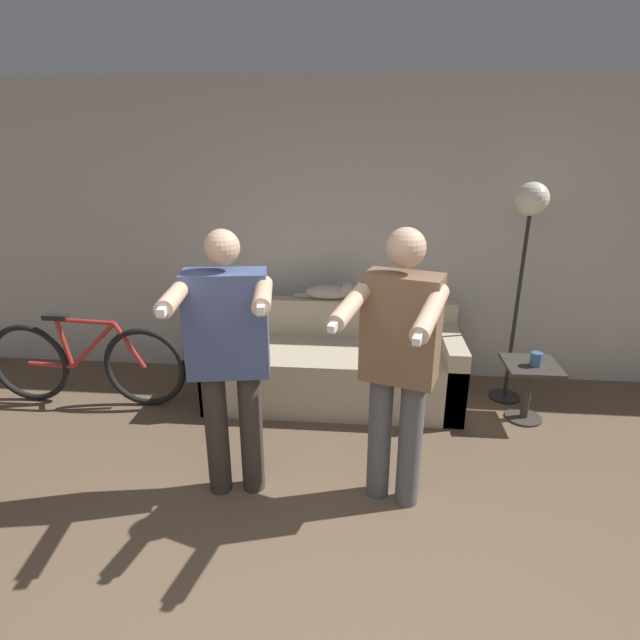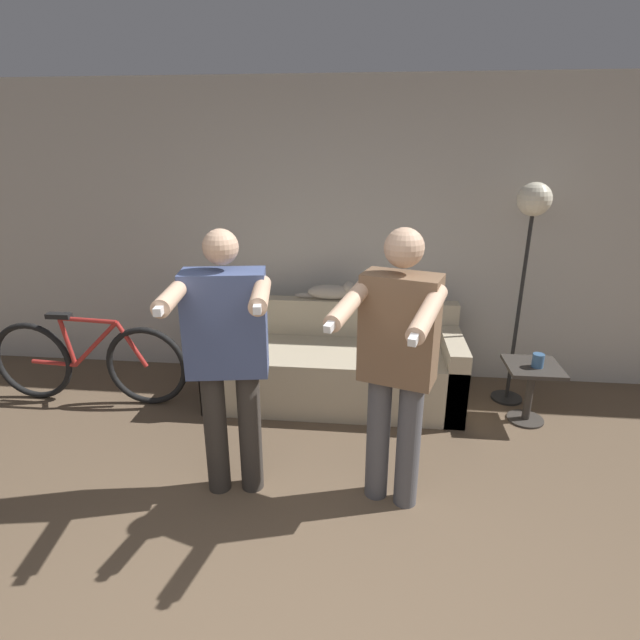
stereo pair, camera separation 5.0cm
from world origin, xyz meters
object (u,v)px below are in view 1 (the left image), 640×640
Objects in this scene: couch at (333,367)px; floor_lamp at (528,224)px; side_table at (529,380)px; person_left at (228,351)px; cup at (536,359)px; bicycle at (86,364)px; cat at (330,291)px; person_right at (399,356)px.

floor_lamp is (1.48, 0.12, 1.21)m from couch.
floor_lamp is 1.21m from side_table.
cup is at bearing 16.77° from person_left.
cat is at bearing 16.22° from bicycle.
floor_lamp is 3.70m from bicycle.
floor_lamp is at bearing -6.71° from cat.
cup is (0.08, -0.37, -0.96)m from floor_lamp.
couch is 3.93× the size of cat.
side_table is 0.28× the size of bicycle.
person_left is 1.90m from bicycle.
floor_lamp is at bearing 100.73° from side_table.
bicycle is at bearing -179.60° from cup.
floor_lamp is (1.04, 1.39, 0.53)m from person_right.
person_right is 2.73m from bicycle.
person_left is 0.97m from person_right.
bicycle reaches higher than side_table.
floor_lamp reaches higher than person_right.
cup is at bearing -9.04° from couch.
floor_lamp is (1.53, -0.18, 0.63)m from cat.
couch reaches higher than bicycle.
person_left reaches higher than bicycle.
cup is (0.02, -0.03, 0.19)m from side_table.
person_left is (-0.53, -1.27, 0.68)m from couch.
person_left reaches higher than couch.
couch is 1.23× the size of bicycle.
bicycle is (-1.50, 1.00, -0.60)m from person_left.
cat is 1.76m from side_table.
cat reaches higher than couch.
floor_lamp is at bearing 4.72° from couch.
person_right is at bearing -72.61° from cat.
couch is at bearing -80.02° from cat.
side_table is at bearing -18.05° from cat.
cat is at bearing 161.15° from cup.
bicycle is (-1.98, -0.57, -0.50)m from cat.
couch is 1.53m from person_left.
person_right is 3.50× the size of side_table.
person_right reaches higher than person_left.
person_right is (0.97, 0.00, 0.00)m from person_left.
couch is 1.60m from cup.
person_left reaches higher than cup.
person_left is 3.45× the size of side_table.
person_right reaches higher than cup.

